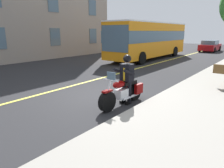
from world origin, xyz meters
TOP-DOWN VIEW (x-y plane):
  - ground_plane at (0.00, 0.00)m, footprint 80.00×80.00m
  - sidewalk_curb at (0.00, 4.50)m, footprint 60.00×5.00m
  - lane_center_stripe at (0.00, -2.00)m, footprint 60.00×0.16m
  - motorcycle_main at (0.17, 1.37)m, footprint 2.22×0.64m
  - rider_main at (-0.02, 1.38)m, footprint 0.63×0.56m
  - bus_near at (-11.81, -3.90)m, footprint 11.05×2.70m
  - car_silver at (-23.15, -1.19)m, footprint 4.60×1.92m

SIDE VIEW (x-z plane):
  - ground_plane at x=0.00m, z-range 0.00..0.00m
  - lane_center_stripe at x=0.00m, z-range 0.00..0.01m
  - sidewalk_curb at x=0.00m, z-range 0.00..0.15m
  - motorcycle_main at x=0.17m, z-range -0.18..1.08m
  - car_silver at x=-23.15m, z-range -0.01..1.39m
  - rider_main at x=-0.02m, z-range 0.17..1.91m
  - bus_near at x=-11.81m, z-range 0.22..3.52m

